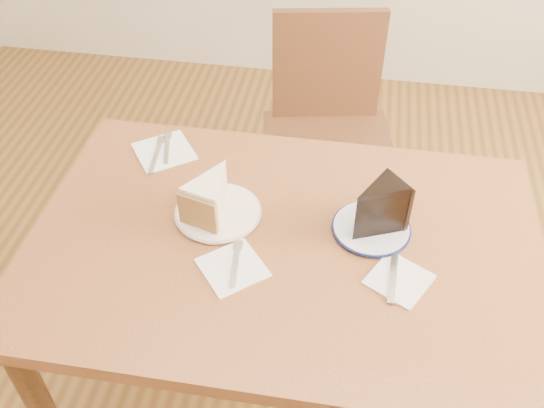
{
  "coord_description": "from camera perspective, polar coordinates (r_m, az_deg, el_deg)",
  "views": [
    {
      "loc": [
        0.13,
        -0.97,
        1.79
      ],
      "look_at": [
        -0.04,
        0.07,
        0.8
      ],
      "focal_mm": 40.0,
      "sensor_mm": 36.0,
      "label": 1
    }
  ],
  "objects": [
    {
      "name": "napkin_cream",
      "position": [
        1.37,
        -3.73,
        -5.99
      ],
      "size": [
        0.18,
        0.18,
        0.0
      ],
      "primitive_type": "cube",
      "rotation": [
        0.0,
        0.0,
        0.7
      ],
      "color": "white",
      "rests_on": "table"
    },
    {
      "name": "knife_spare",
      "position": [
        1.68,
        -10.83,
        4.57
      ],
      "size": [
        0.03,
        0.16,
        0.0
      ],
      "primitive_type": "cube",
      "rotation": [
        0.0,
        0.0,
        0.1
      ],
      "color": "silver",
      "rests_on": "napkin_spare"
    },
    {
      "name": "carrot_cake",
      "position": [
        1.46,
        -5.56,
        0.91
      ],
      "size": [
        0.13,
        0.16,
        0.09
      ],
      "primitive_type": null,
      "rotation": [
        0.0,
        0.0,
        -0.28
      ],
      "color": "beige",
      "rests_on": "plate_cream"
    },
    {
      "name": "ground",
      "position": [
        2.04,
        0.85,
        -18.06
      ],
      "size": [
        4.0,
        4.0,
        0.0
      ],
      "primitive_type": "plane",
      "color": "#4B3114",
      "rests_on": "ground"
    },
    {
      "name": "table",
      "position": [
        1.5,
        1.11,
        -6.03
      ],
      "size": [
        1.2,
        0.8,
        0.75
      ],
      "color": "#552D17",
      "rests_on": "ground"
    },
    {
      "name": "fork_cream",
      "position": [
        1.37,
        -3.47,
        -5.67
      ],
      "size": [
        0.03,
        0.14,
        0.0
      ],
      "primitive_type": "cube",
      "rotation": [
        0.0,
        0.0,
        0.1
      ],
      "color": "silver",
      "rests_on": "napkin_cream"
    },
    {
      "name": "plate_navy",
      "position": [
        1.46,
        9.32,
        -2.26
      ],
      "size": [
        0.18,
        0.18,
        0.01
      ],
      "primitive_type": "cylinder",
      "color": "white",
      "rests_on": "table"
    },
    {
      "name": "chocolate_cake",
      "position": [
        1.41,
        9.69,
        -0.69
      ],
      "size": [
        0.15,
        0.15,
        0.12
      ],
      "primitive_type": null,
      "rotation": [
        0.0,
        0.0,
        2.31
      ],
      "color": "black",
      "rests_on": "plate_navy"
    },
    {
      "name": "fork_spare",
      "position": [
        1.7,
        -9.87,
        5.19
      ],
      "size": [
        0.05,
        0.14,
        0.0
      ],
      "primitive_type": "cube",
      "rotation": [
        0.0,
        0.0,
        0.24
      ],
      "color": "silver",
      "rests_on": "napkin_spare"
    },
    {
      "name": "knife_navy",
      "position": [
        1.38,
        11.34,
        -6.41
      ],
      "size": [
        0.02,
        0.17,
        0.0
      ],
      "primitive_type": "cube",
      "rotation": [
        0.0,
        0.0,
        -0.05
      ],
      "color": "silver",
      "rests_on": "napkin_navy"
    },
    {
      "name": "napkin_spare",
      "position": [
        1.7,
        -10.11,
        4.89
      ],
      "size": [
        0.2,
        0.2,
        0.0
      ],
      "primitive_type": "cube",
      "rotation": [
        0.0,
        0.0,
        0.63
      ],
      "color": "white",
      "rests_on": "table"
    },
    {
      "name": "chair_far",
      "position": [
        2.15,
        5.22,
        6.34
      ],
      "size": [
        0.52,
        0.52,
        0.91
      ],
      "rotation": [
        0.0,
        0.0,
        3.33
      ],
      "color": "#371D10",
      "rests_on": "ground"
    },
    {
      "name": "napkin_navy",
      "position": [
        1.37,
        11.87,
        -6.96
      ],
      "size": [
        0.17,
        0.17,
        0.0
      ],
      "primitive_type": "cube",
      "rotation": [
        0.0,
        0.0,
        -0.51
      ],
      "color": "white",
      "rests_on": "table"
    },
    {
      "name": "plate_cream",
      "position": [
        1.49,
        -5.1,
        -0.79
      ],
      "size": [
        0.2,
        0.2,
        0.01
      ],
      "primitive_type": "cylinder",
      "color": "white",
      "rests_on": "table"
    }
  ]
}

